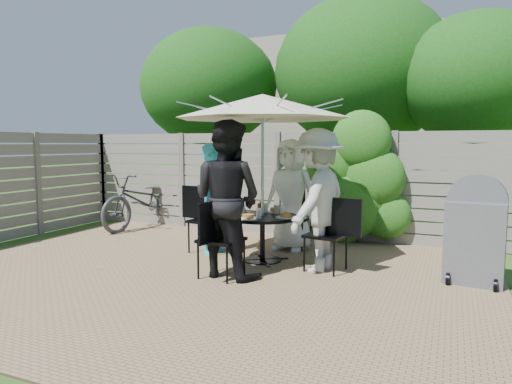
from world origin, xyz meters
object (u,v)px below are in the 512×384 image
at_px(chair_back, 294,230).
at_px(glass_front, 259,214).
at_px(person_left, 214,199).
at_px(plate_back, 275,211).
at_px(umbrella, 263,107).
at_px(plate_right, 285,216).
at_px(coffee_cup, 277,210).
at_px(chair_right, 327,250).
at_px(glass_left, 243,210).
at_px(syrup_jug, 261,209).
at_px(chair_front, 221,255).
at_px(person_right, 318,200).
at_px(patio_table, 262,230).
at_px(plate_front, 248,217).
at_px(bbq_grill, 475,234).
at_px(bicycle, 144,200).
at_px(person_back, 291,195).
at_px(chair_left, 208,233).
at_px(glass_right, 283,211).
at_px(plate_left, 241,212).
at_px(glass_back, 266,208).
at_px(person_front, 227,199).

xyz_separation_m(chair_back, glass_front, (-0.08, -1.23, 0.42)).
distance_m(chair_back, person_left, 1.38).
relative_size(chair_back, plate_back, 3.82).
relative_size(umbrella, glass_front, 19.39).
xyz_separation_m(plate_right, coffee_cup, (-0.22, 0.26, 0.04)).
relative_size(chair_right, glass_front, 6.93).
distance_m(glass_left, syrup_jug, 0.25).
xyz_separation_m(chair_front, person_right, (0.97, 0.83, 0.62)).
bearing_deg(patio_table, glass_front, -76.88).
xyz_separation_m(chair_right, plate_back, (-0.90, 0.50, 0.38)).
distance_m(plate_front, bbq_grill, 2.75).
bearing_deg(bbq_grill, bicycle, 173.17).
xyz_separation_m(person_back, chair_left, (-1.08, -0.67, -0.56)).
bearing_deg(person_right, glass_right, -100.42).
height_order(chair_back, plate_back, chair_back).
xyz_separation_m(chair_back, syrup_jug, (-0.20, -0.90, 0.43)).
xyz_separation_m(umbrella, plate_right, (0.36, -0.06, -1.46)).
bearing_deg(umbrella, person_back, 81.12).
height_order(chair_left, person_left, person_left).
bearing_deg(plate_left, bbq_grill, 0.04).
height_order(person_back, coffee_cup, person_back).
distance_m(person_left, plate_back, 0.92).
distance_m(chair_right, plate_front, 1.10).
bearing_deg(umbrella, chair_right, -8.89).
distance_m(chair_right, plate_back, 1.10).
bearing_deg(chair_front, chair_right, -49.25).
xyz_separation_m(chair_right, glass_front, (-0.89, -0.12, 0.43)).
distance_m(chair_back, syrup_jug, 1.02).
relative_size(person_right, coffee_cup, 15.28).
xyz_separation_m(glass_right, syrup_jug, (-0.32, -0.00, 0.01)).
xyz_separation_m(person_back, syrup_jug, (-0.18, -0.76, -0.13)).
relative_size(glass_back, bicycle, 0.07).
bearing_deg(bbq_grill, plate_back, -179.70).
distance_m(plate_front, coffee_cup, 0.59).
xyz_separation_m(chair_front, glass_left, (-0.12, 0.89, 0.43)).
relative_size(patio_table, plate_right, 4.37).
relative_size(glass_left, glass_right, 1.00).
relative_size(umbrella, plate_right, 10.44).
relative_size(chair_back, person_right, 0.54).
distance_m(person_front, glass_front, 0.63).
height_order(chair_right, glass_right, chair_right).
xyz_separation_m(person_back, glass_back, (-0.19, -0.55, -0.14)).
bearing_deg(coffee_cup, plate_left, -163.32).
relative_size(chair_left, chair_front, 1.03).
bearing_deg(bicycle, plate_left, -19.89).
relative_size(person_back, bicycle, 0.83).
relative_size(glass_back, syrup_jug, 0.88).
relative_size(chair_right, plate_right, 3.73).
relative_size(plate_left, plate_front, 1.00).
relative_size(glass_right, syrup_jug, 0.88).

